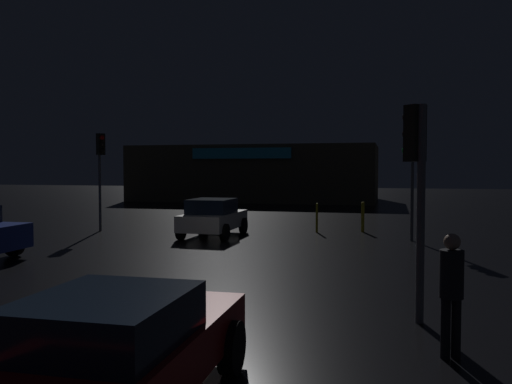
# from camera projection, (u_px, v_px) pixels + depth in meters

# --- Properties ---
(ground_plane) EXTENTS (120.00, 120.00, 0.00)m
(ground_plane) POSITION_uv_depth(u_px,v_px,m) (203.00, 256.00, 16.71)
(ground_plane) COLOR black
(store_building) EXTENTS (20.29, 9.64, 4.63)m
(store_building) POSITION_uv_depth(u_px,v_px,m) (256.00, 173.00, 45.86)
(store_building) COLOR brown
(store_building) RESTS_ON ground
(traffic_signal_opposite) EXTENTS (0.42, 0.42, 3.87)m
(traffic_signal_opposite) POSITION_uv_depth(u_px,v_px,m) (416.00, 168.00, 9.42)
(traffic_signal_opposite) COLOR #595B60
(traffic_signal_opposite) RESTS_ON ground
(traffic_signal_cross_left) EXTENTS (0.43, 0.41, 4.25)m
(traffic_signal_cross_left) POSITION_uv_depth(u_px,v_px,m) (101.00, 157.00, 23.05)
(traffic_signal_cross_left) COLOR #595B60
(traffic_signal_cross_left) RESTS_ON ground
(traffic_signal_cross_right) EXTENTS (0.43, 0.41, 4.22)m
(traffic_signal_cross_right) POSITION_uv_depth(u_px,v_px,m) (410.00, 157.00, 19.95)
(traffic_signal_cross_right) COLOR #595B60
(traffic_signal_cross_right) RESTS_ON ground
(car_near) EXTENTS (2.00, 3.85, 1.53)m
(car_near) POSITION_uv_depth(u_px,v_px,m) (213.00, 217.00, 21.32)
(car_near) COLOR silver
(car_near) RESTS_ON ground
(car_crossing) EXTENTS (2.01, 4.30, 1.42)m
(car_crossing) POSITION_uv_depth(u_px,v_px,m) (118.00, 351.00, 5.81)
(car_crossing) COLOR #A51414
(car_crossing) RESTS_ON ground
(pedestrian) EXTENTS (0.44, 0.44, 1.81)m
(pedestrian) POSITION_uv_depth(u_px,v_px,m) (451.00, 285.00, 7.64)
(pedestrian) COLOR black
(pedestrian) RESTS_ON ground
(bollard_kerb_a) EXTENTS (0.10, 0.10, 1.24)m
(bollard_kerb_a) POSITION_uv_depth(u_px,v_px,m) (317.00, 218.00, 22.75)
(bollard_kerb_a) COLOR gold
(bollard_kerb_a) RESTS_ON ground
(bollard_kerb_b) EXTENTS (0.14, 0.14, 1.29)m
(bollard_kerb_b) POSITION_uv_depth(u_px,v_px,m) (363.00, 217.00, 22.88)
(bollard_kerb_b) COLOR gold
(bollard_kerb_b) RESTS_ON ground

